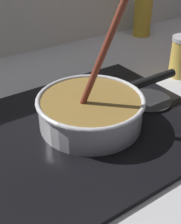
{
  "coord_description": "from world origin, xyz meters",
  "views": [
    {
      "loc": [
        -0.38,
        -0.25,
        0.42
      ],
      "look_at": [
        -0.04,
        0.24,
        0.05
      ],
      "focal_mm": 48.87,
      "sensor_mm": 36.0,
      "label": 1
    }
  ],
  "objects": [
    {
      "name": "ground",
      "position": [
        0.0,
        0.0,
        -0.02
      ],
      "size": [
        2.4,
        1.6,
        0.04
      ],
      "primitive_type": "cube",
      "color": "#B7B7BC"
    },
    {
      "name": "hob_plate",
      "position": [
        -0.04,
        0.24,
        0.01
      ],
      "size": [
        0.56,
        0.48,
        0.01
      ],
      "primitive_type": "cube",
      "color": "black",
      "rests_on": "ground"
    },
    {
      "name": "burner_ring",
      "position": [
        -0.04,
        0.24,
        0.02
      ],
      "size": [
        0.19,
        0.19,
        0.01
      ],
      "primitive_type": "torus",
      "color": "#592D0C",
      "rests_on": "hob_plate"
    },
    {
      "name": "spare_burner",
      "position": [
        0.15,
        0.24,
        0.01
      ],
      "size": [
        0.13,
        0.13,
        0.01
      ],
      "primitive_type": "cylinder",
      "color": "#262628",
      "rests_on": "hob_plate"
    },
    {
      "name": "cooking_pan",
      "position": [
        -0.04,
        0.24,
        0.05
      ],
      "size": [
        0.39,
        0.25,
        0.32
      ],
      "color": "silver",
      "rests_on": "hob_plate"
    },
    {
      "name": "sauce_bottle",
      "position": [
        0.54,
        0.69,
        0.11
      ],
      "size": [
        0.07,
        0.07,
        0.25
      ],
      "color": "gold",
      "rests_on": "ground"
    }
  ]
}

